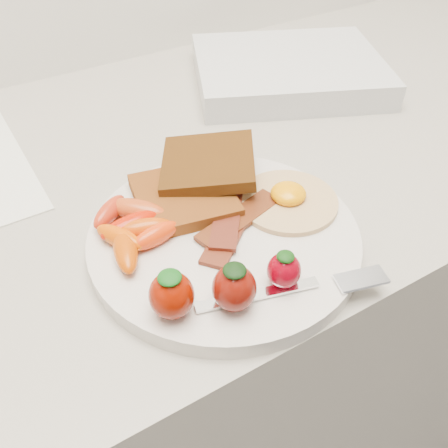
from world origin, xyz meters
TOP-DOWN VIEW (x-y plane):
  - counter at (0.00, 1.70)m, footprint 2.00×0.60m
  - plate at (0.01, 1.54)m, footprint 0.27×0.27m
  - toast_lower at (-0.00, 1.60)m, footprint 0.12×0.12m
  - toast_upper at (0.04, 1.62)m, footprint 0.14×0.14m
  - fried_egg at (0.09, 1.54)m, footprint 0.13×0.13m
  - bacon_strips at (0.02, 1.54)m, footprint 0.12×0.11m
  - baby_carrots at (-0.07, 1.58)m, footprint 0.08×0.11m
  - strawberries at (-0.04, 1.46)m, footprint 0.13×0.06m
  - fork at (0.03, 1.43)m, footprint 0.17×0.07m
  - appliance at (0.28, 1.79)m, footprint 0.34×0.31m

SIDE VIEW (x-z plane):
  - counter at x=0.00m, z-range 0.00..0.90m
  - plate at x=0.01m, z-range 0.90..0.92m
  - appliance at x=0.28m, z-range 0.90..0.94m
  - fork at x=0.03m, z-range 0.92..0.92m
  - bacon_strips at x=0.02m, z-range 0.92..0.93m
  - fried_egg at x=0.09m, z-range 0.91..0.93m
  - toast_lower at x=0.00m, z-range 0.92..0.93m
  - baby_carrots at x=-0.07m, z-range 0.92..0.94m
  - toast_upper at x=0.04m, z-range 0.93..0.95m
  - strawberries at x=-0.04m, z-range 0.92..0.96m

